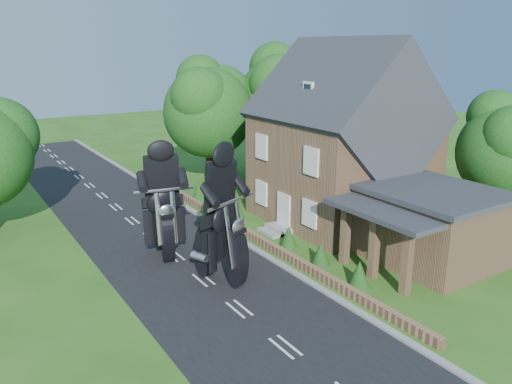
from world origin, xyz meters
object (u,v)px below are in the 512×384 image
garden_wall (261,241)px  motorcycle_follow (165,239)px  annex (429,224)px  motorcycle_lead (222,262)px  house (342,145)px

garden_wall → motorcycle_follow: 4.87m
annex → motorcycle_lead: bearing=160.9°
annex → motorcycle_lead: size_ratio=3.59×
motorcycle_lead → motorcycle_follow: motorcycle_lead is taller
garden_wall → house: (6.19, 1.00, 4.14)m
garden_wall → motorcycle_follow: (-4.66, 1.27, 0.65)m
motorcycle_lead → motorcycle_follow: size_ratio=1.08×
house → motorcycle_lead: bearing=-160.1°
garden_wall → annex: 8.19m
motorcycle_lead → garden_wall: bearing=-167.2°
garden_wall → motorcycle_lead: (-3.71, -2.59, 0.71)m
garden_wall → motorcycle_lead: motorcycle_lead is taller
garden_wall → motorcycle_follow: size_ratio=12.04×
house → annex: house is taller
motorcycle_lead → annex: bearing=138.7°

